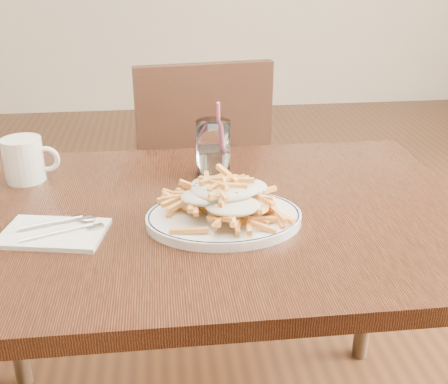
{
  "coord_description": "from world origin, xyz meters",
  "views": [
    {
      "loc": [
        -0.08,
        -1.1,
        1.29
      ],
      "look_at": [
        0.04,
        -0.07,
        0.82
      ],
      "focal_mm": 45.0,
      "sensor_mm": 36.0,
      "label": 1
    }
  ],
  "objects": [
    {
      "name": "table",
      "position": [
        0.0,
        0.0,
        0.67
      ],
      "size": [
        1.2,
        0.8,
        0.75
      ],
      "color": "black",
      "rests_on": "ground"
    },
    {
      "name": "fries_plate",
      "position": [
        0.04,
        -0.07,
        0.76
      ],
      "size": [
        0.36,
        0.33,
        0.02
      ],
      "color": "white",
      "rests_on": "table"
    },
    {
      "name": "loaded_fries",
      "position": [
        0.04,
        -0.07,
        0.81
      ],
      "size": [
        0.31,
        0.28,
        0.08
      ],
      "color": "#EC9F48",
      "rests_on": "fries_plate"
    },
    {
      "name": "chair_far",
      "position": [
        0.05,
        0.72,
        0.53
      ],
      "size": [
        0.49,
        0.49,
        0.94
      ],
      "color": "black",
      "rests_on": "ground"
    },
    {
      "name": "water_glass",
      "position": [
        0.05,
        0.2,
        0.81
      ],
      "size": [
        0.08,
        0.08,
        0.19
      ],
      "color": "white",
      "rests_on": "table"
    },
    {
      "name": "coffee_mug",
      "position": [
        -0.41,
        0.22,
        0.8
      ],
      "size": [
        0.13,
        0.1,
        0.11
      ],
      "color": "white",
      "rests_on": "table"
    },
    {
      "name": "napkin",
      "position": [
        -0.3,
        -0.08,
        0.76
      ],
      "size": [
        0.22,
        0.17,
        0.01
      ],
      "primitive_type": "cube",
      "rotation": [
        0.0,
        0.0,
        -0.2
      ],
      "color": "white",
      "rests_on": "table"
    },
    {
      "name": "cutlery",
      "position": [
        -0.3,
        -0.08,
        0.76
      ],
      "size": [
        0.18,
        0.12,
        0.01
      ],
      "color": "silver",
      "rests_on": "napkin"
    }
  ]
}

